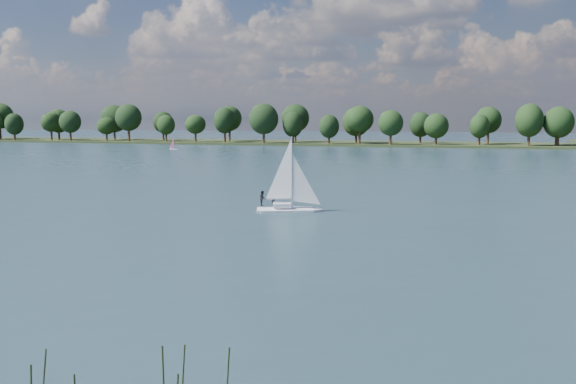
# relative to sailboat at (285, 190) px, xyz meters

# --- Properties ---
(ground) EXTENTS (700.00, 700.00, 0.00)m
(ground) POSITION_rel_sailboat_xyz_m (3.01, 63.12, -2.29)
(ground) COLOR #233342
(ground) RESTS_ON ground
(far_shore) EXTENTS (660.00, 40.00, 1.50)m
(far_shore) POSITION_rel_sailboat_xyz_m (3.01, 175.12, -2.29)
(far_shore) COLOR black
(far_shore) RESTS_ON ground
(sailboat) EXTENTS (6.41, 3.92, 8.18)m
(sailboat) POSITION_rel_sailboat_xyz_m (0.00, 0.00, 0.00)
(sailboat) COLOR white
(sailboat) RESTS_ON ground
(dinghy_pink) EXTENTS (2.72, 1.57, 4.09)m
(dinghy_pink) POSITION_rel_sailboat_xyz_m (-74.13, 118.79, -1.32)
(dinghy_pink) COLOR white
(dinghy_pink) RESTS_ON ground
(pontoon) EXTENTS (4.27, 2.62, 0.50)m
(pontoon) POSITION_rel_sailboat_xyz_m (-169.42, 158.52, -2.29)
(pontoon) COLOR #585B5D
(pontoon) RESTS_ON ground
(treeline) EXTENTS (563.08, 73.57, 18.83)m
(treeline) POSITION_rel_sailboat_xyz_m (3.05, 171.28, 5.77)
(treeline) COLOR black
(treeline) RESTS_ON ground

